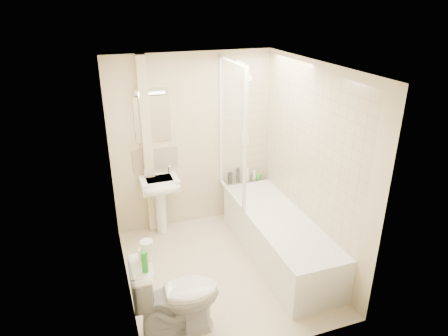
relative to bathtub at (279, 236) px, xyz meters
name	(u,v)px	position (x,y,z in m)	size (l,w,h in m)	color
floor	(223,270)	(-0.75, -0.05, -0.29)	(2.50, 2.50, 0.00)	beige
wall_back	(193,143)	(-0.75, 1.20, 0.91)	(2.20, 0.02, 2.40)	beige
wall_left	(119,195)	(-1.85, -0.05, 0.91)	(0.02, 2.50, 2.40)	beige
wall_right	(312,166)	(0.35, -0.05, 0.91)	(0.02, 2.50, 2.40)	beige
ceiling	(223,67)	(-0.75, -0.05, 2.11)	(2.20, 2.50, 0.02)	white
tile_back	(245,122)	(0.00, 1.19, 1.14)	(0.70, 0.01, 1.75)	beige
tile_right	(310,147)	(0.34, 0.00, 1.14)	(0.01, 2.10, 1.75)	beige
pipe_boxing	(148,149)	(-1.37, 1.14, 0.91)	(0.12, 0.12, 2.40)	beige
splashback	(155,159)	(-1.27, 1.19, 0.74)	(0.60, 0.01, 0.30)	beige
mirror	(153,119)	(-1.27, 1.19, 1.29)	(0.46, 0.01, 0.60)	white
strip_light	(151,91)	(-1.27, 1.17, 1.66)	(0.42, 0.07, 0.07)	silver
bathtub	(279,236)	(0.00, 0.00, 0.00)	(0.70, 2.10, 0.55)	white
shower_screen	(232,132)	(-0.35, 0.75, 1.16)	(0.04, 0.92, 1.80)	white
shower_fixture	(246,114)	(0.00, 1.15, 1.26)	(0.10, 0.16, 0.99)	white
pedestal_sink	(160,191)	(-1.27, 0.97, 0.38)	(0.49, 0.46, 0.95)	white
bottle_black_a	(230,178)	(-0.24, 1.11, 0.34)	(0.07, 0.07, 0.16)	black
bottle_black_b	(238,175)	(-0.12, 1.11, 0.37)	(0.05, 0.05, 0.22)	black
bottle_blue	(245,177)	(-0.01, 1.11, 0.33)	(0.05, 0.05, 0.13)	#11204E
bottle_cream	(247,175)	(0.03, 1.11, 0.36)	(0.07, 0.07, 0.19)	beige
bottle_white_b	(254,175)	(0.14, 1.11, 0.33)	(0.05, 0.05, 0.15)	white
bottle_green	(258,176)	(0.20, 1.11, 0.30)	(0.07, 0.07, 0.09)	green
toilet	(176,295)	(-1.47, -0.78, 0.13)	(0.83, 0.50, 0.83)	white
toilet_roll_lower	(145,254)	(-1.72, -0.68, 0.59)	(0.12, 0.12, 0.10)	white
toilet_roll_upper	(147,246)	(-1.70, -0.70, 0.69)	(0.12, 0.12, 0.09)	white
green_bottle	(145,262)	(-1.74, -0.87, 0.64)	(0.05, 0.05, 0.20)	green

